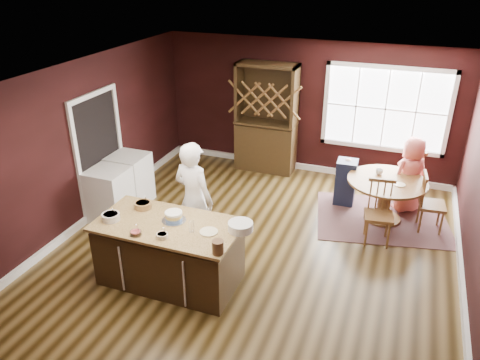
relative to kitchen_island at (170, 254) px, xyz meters
name	(u,v)px	position (x,y,z in m)	size (l,w,h in m)	color
room_shell	(251,178)	(0.87, 0.87, 0.91)	(7.00, 7.00, 7.00)	brown
window	(385,109)	(2.37, 4.34, 1.06)	(2.36, 0.10, 1.66)	white
doorway	(100,155)	(-2.10, 1.47, 0.59)	(0.08, 1.26, 2.13)	white
kitchen_island	(170,254)	(0.00, 0.00, 0.00)	(1.95, 1.02, 0.92)	#342413
dining_table	(386,192)	(2.63, 2.78, 0.10)	(1.32, 1.32, 0.75)	olive
baker	(194,200)	(0.02, 0.76, 0.46)	(0.66, 0.43, 1.81)	white
layer_cake	(174,216)	(0.05, 0.10, 0.55)	(0.33, 0.33, 0.13)	white
bowl_blue	(111,217)	(-0.76, -0.18, 0.53)	(0.24, 0.24, 0.09)	white
bowl_yellow	(143,205)	(-0.53, 0.26, 0.53)	(0.24, 0.24, 0.09)	#A27B45
bowl_pink	(136,233)	(-0.25, -0.39, 0.51)	(0.15, 0.15, 0.06)	white
bowl_olive	(162,236)	(0.10, -0.32, 0.51)	(0.15, 0.15, 0.06)	white
drinking_glass	(192,226)	(0.39, -0.06, 0.56)	(0.08, 0.08, 0.15)	#B0C4CC
dinner_plate	(209,232)	(0.60, 0.00, 0.49)	(0.24, 0.24, 0.02)	beige
white_tub	(241,226)	(0.97, 0.19, 0.54)	(0.33, 0.33, 0.11)	silver
stoneware_crock	(218,247)	(0.90, -0.40, 0.57)	(0.14, 0.14, 0.17)	brown
rug	(382,219)	(2.63, 2.78, -0.43)	(2.19, 1.70, 0.01)	brown
chair_east	(433,203)	(3.38, 2.70, 0.07)	(0.43, 0.41, 1.01)	olive
chair_south	(379,213)	(2.60, 2.01, 0.08)	(0.44, 0.42, 1.04)	brown
chair_north	(407,175)	(2.94, 3.60, 0.09)	(0.45, 0.42, 1.06)	brown
seated_woman	(410,175)	(2.98, 3.26, 0.25)	(0.67, 0.44, 1.37)	#DF635B
high_chair	(346,181)	(1.91, 3.15, 0.00)	(0.35, 0.35, 0.88)	black
toddler	(346,163)	(1.88, 3.13, 0.37)	(0.18, 0.14, 0.26)	#8CA5BF
table_plate	(400,185)	(2.83, 2.66, 0.32)	(0.18, 0.18, 0.01)	beige
table_cup	(379,172)	(2.47, 2.96, 0.36)	(0.12, 0.12, 0.10)	silver
hutch	(266,118)	(0.08, 4.09, 0.69)	(1.23, 0.51, 2.25)	#432717
washer	(110,195)	(-1.77, 1.15, 0.02)	(0.63, 0.61, 0.92)	silver
dryer	(130,179)	(-1.77, 1.79, 0.03)	(0.64, 0.62, 0.93)	silver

